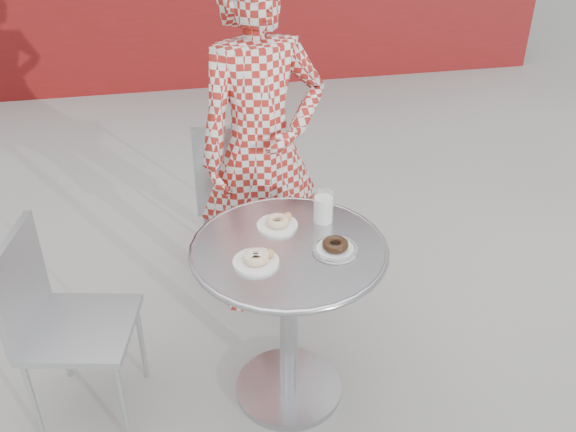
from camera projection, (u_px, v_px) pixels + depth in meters
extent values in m
plane|color=#A8A6A0|center=(283.00, 394.00, 2.64)|extent=(60.00, 60.00, 0.00)
cube|color=maroon|center=(202.00, 28.00, 5.44)|extent=(6.02, 0.20, 1.00)
cylinder|color=silver|center=(289.00, 387.00, 2.65)|extent=(0.44, 0.44, 0.03)
cylinder|color=silver|center=(289.00, 324.00, 2.47)|extent=(0.07, 0.07, 0.69)
cylinder|color=silver|center=(289.00, 249.00, 2.28)|extent=(0.69, 0.69, 0.02)
torus|color=silver|center=(289.00, 249.00, 2.28)|extent=(0.72, 0.72, 0.02)
cube|color=#B2B5BA|center=(241.00, 190.00, 3.19)|extent=(0.45, 0.45, 0.03)
cube|color=#B2B5BA|center=(240.00, 169.00, 2.90)|extent=(0.42, 0.07, 0.41)
cube|color=#B2B5BA|center=(81.00, 329.00, 2.38)|extent=(0.45, 0.45, 0.03)
cube|color=#B2B5BA|center=(20.00, 284.00, 2.27)|extent=(0.11, 0.38, 0.38)
imported|color=maroon|center=(262.00, 149.00, 2.79)|extent=(0.64, 0.49, 1.59)
cylinder|color=white|center=(277.00, 225.00, 2.39)|extent=(0.15, 0.15, 0.01)
torus|color=#D38851|center=(277.00, 221.00, 2.38)|extent=(0.09, 0.09, 0.03)
sphere|color=#B77A3F|center=(288.00, 216.00, 2.41)|extent=(0.03, 0.03, 0.03)
cylinder|color=white|center=(256.00, 262.00, 2.19)|extent=(0.16, 0.16, 0.01)
torus|color=#D38851|center=(256.00, 257.00, 2.18)|extent=(0.09, 0.09, 0.03)
sphere|color=#B77A3F|center=(270.00, 253.00, 2.20)|extent=(0.03, 0.03, 0.03)
cylinder|color=white|center=(335.00, 249.00, 2.26)|extent=(0.16, 0.16, 0.01)
torus|color=black|center=(335.00, 244.00, 2.25)|extent=(0.09, 0.09, 0.03)
torus|color=black|center=(335.00, 249.00, 2.26)|extent=(0.16, 0.16, 0.01)
cylinder|color=white|center=(323.00, 209.00, 2.40)|extent=(0.07, 0.07, 0.10)
cylinder|color=white|center=(323.00, 207.00, 2.39)|extent=(0.08, 0.08, 0.12)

